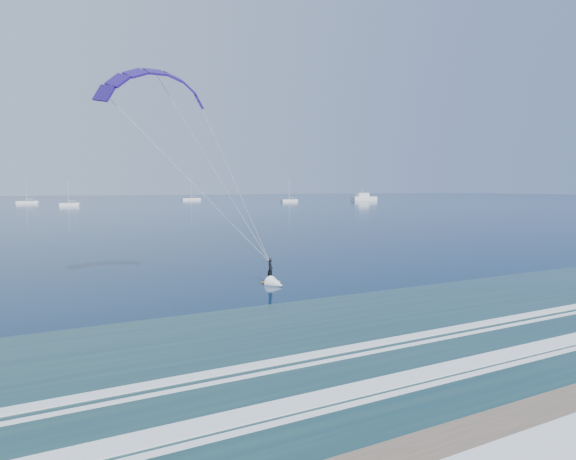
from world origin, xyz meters
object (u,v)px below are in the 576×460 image
(sailboat_4, at_px, (191,199))
(kitesurfer_rig, at_px, (217,175))
(motor_yacht, at_px, (364,198))
(sailboat_5, at_px, (289,201))
(sailboat_2, at_px, (27,202))
(sailboat_3, at_px, (69,204))

(sailboat_4, bearing_deg, kitesurfer_rig, -107.72)
(motor_yacht, relative_size, sailboat_5, 1.27)
(kitesurfer_rig, height_order, sailboat_5, kitesurfer_rig)
(kitesurfer_rig, height_order, sailboat_2, kitesurfer_rig)
(sailboat_2, height_order, sailboat_3, sailboat_2)
(kitesurfer_rig, distance_m, sailboat_2, 215.64)
(kitesurfer_rig, xyz_separation_m, sailboat_2, (-4.67, 215.46, -7.42))
(kitesurfer_rig, distance_m, motor_yacht, 240.79)
(kitesurfer_rig, height_order, sailboat_3, kitesurfer_rig)
(sailboat_3, relative_size, sailboat_5, 0.87)
(motor_yacht, bearing_deg, sailboat_5, -179.12)
(motor_yacht, xyz_separation_m, sailboat_5, (-45.30, -0.70, -0.91))
(kitesurfer_rig, xyz_separation_m, sailboat_4, (74.80, 234.03, -7.41))
(sailboat_2, xyz_separation_m, sailboat_5, (112.54, -30.49, 0.00))
(sailboat_3, xyz_separation_m, sailboat_4, (66.44, 55.78, 0.02))
(motor_yacht, bearing_deg, sailboat_4, 148.33)
(motor_yacht, bearing_deg, sailboat_3, -177.07)
(kitesurfer_rig, xyz_separation_m, motor_yacht, (153.17, 185.68, -6.51))
(sailboat_2, bearing_deg, sailboat_5, -15.16)
(sailboat_4, height_order, sailboat_5, sailboat_4)
(sailboat_4, bearing_deg, sailboat_3, -139.99)
(motor_yacht, relative_size, sailboat_4, 1.09)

